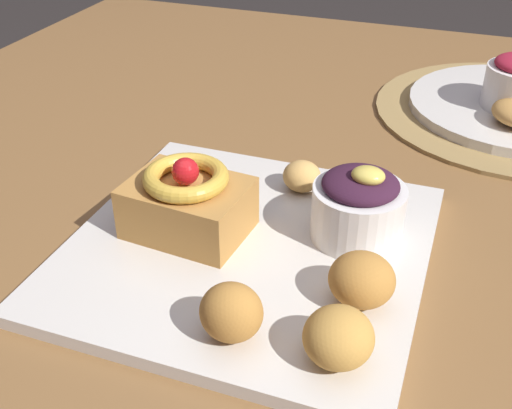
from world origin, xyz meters
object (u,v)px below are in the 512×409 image
(fritter_front, at_px, (231,312))
(fritter_back, at_px, (362,280))
(fritter_extra, at_px, (338,337))
(fritter_middle, at_px, (302,176))
(cake_slice, at_px, (188,202))
(front_plate, at_px, (248,249))
(berry_ramekin, at_px, (359,206))

(fritter_front, distance_m, fritter_back, 0.10)
(fritter_front, height_order, fritter_extra, fritter_front)
(fritter_middle, relative_size, fritter_extra, 0.74)
(fritter_back, bearing_deg, fritter_front, -139.07)
(cake_slice, relative_size, fritter_front, 2.37)
(front_plate, relative_size, berry_ramekin, 3.75)
(fritter_front, bearing_deg, cake_slice, 127.75)
(cake_slice, bearing_deg, front_plate, -0.81)
(cake_slice, bearing_deg, berry_ramekin, 16.71)
(fritter_middle, distance_m, fritter_back, 0.17)
(front_plate, bearing_deg, cake_slice, 179.19)
(front_plate, xyz_separation_m, fritter_back, (0.11, -0.04, 0.03))
(front_plate, bearing_deg, fritter_front, -75.43)
(cake_slice, distance_m, fritter_back, 0.17)
(berry_ramekin, distance_m, fritter_middle, 0.09)
(fritter_front, height_order, fritter_middle, fritter_front)
(cake_slice, bearing_deg, fritter_back, -14.21)
(fritter_back, bearing_deg, front_plate, 159.21)
(front_plate, distance_m, fritter_middle, 0.11)
(fritter_back, bearing_deg, berry_ramekin, 104.35)
(berry_ramekin, distance_m, fritter_extra, 0.15)
(fritter_back, bearing_deg, fritter_extra, -92.04)
(front_plate, relative_size, fritter_middle, 8.05)
(cake_slice, relative_size, fritter_extra, 2.13)
(fritter_middle, bearing_deg, cake_slice, -126.26)
(cake_slice, height_order, fritter_front, cake_slice)
(fritter_front, bearing_deg, fritter_extra, 2.91)
(front_plate, xyz_separation_m, cake_slice, (-0.06, 0.00, 0.04))
(front_plate, xyz_separation_m, berry_ramekin, (0.09, 0.04, 0.04))
(fritter_front, xyz_separation_m, fritter_back, (0.08, 0.07, -0.00))
(berry_ramekin, bearing_deg, fritter_middle, 138.93)
(fritter_front, bearing_deg, berry_ramekin, 69.42)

